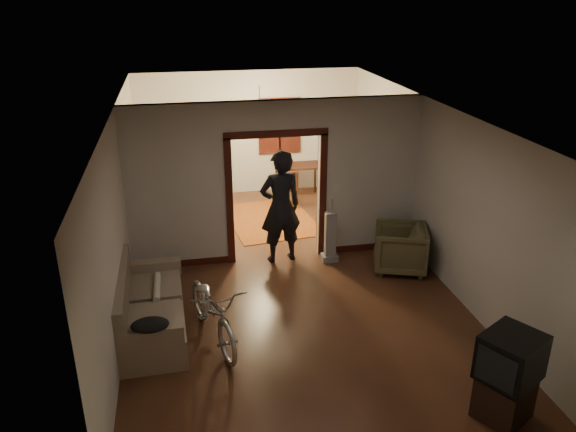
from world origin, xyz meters
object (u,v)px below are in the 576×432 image
object	(u,v)px
person	(280,207)
desk	(298,181)
bicycle	(213,310)
armchair	(400,248)
locker	(200,166)
sofa	(150,303)

from	to	relation	value
person	desk	world-z (taller)	person
bicycle	armchair	bearing A→B (deg)	9.43
bicycle	locker	distance (m)	5.55
bicycle	locker	bearing A→B (deg)	73.96
locker	armchair	bearing A→B (deg)	-67.80
person	desk	xyz separation A→B (m)	(0.97, 3.06, -0.63)
sofa	bicycle	size ratio (longest dim) A/B	1.14
bicycle	sofa	bearing A→B (deg)	142.09
sofa	person	world-z (taller)	person
sofa	bicycle	xyz separation A→B (m)	(0.84, -0.36, 0.00)
sofa	locker	world-z (taller)	locker
sofa	locker	xyz separation A→B (m)	(0.97, 5.18, 0.34)
desk	sofa	bearing A→B (deg)	-140.25
person	bicycle	bearing A→B (deg)	49.05
armchair	person	bearing A→B (deg)	-92.28
sofa	desk	distance (m)	5.83
armchair	locker	bearing A→B (deg)	-123.62
person	sofa	bearing A→B (deg)	30.52
bicycle	locker	world-z (taller)	locker
sofa	armchair	xyz separation A→B (m)	(4.09, 1.09, -0.07)
person	desk	distance (m)	3.27
sofa	desk	bearing A→B (deg)	55.74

